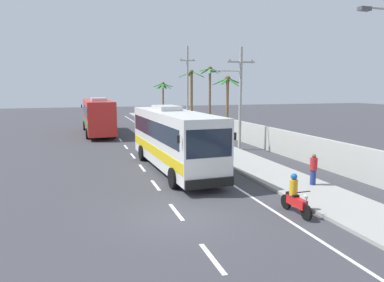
{
  "coord_description": "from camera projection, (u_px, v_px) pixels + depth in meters",
  "views": [
    {
      "loc": [
        -3.49,
        -12.72,
        4.97
      ],
      "look_at": [
        2.93,
        7.92,
        1.7
      ],
      "focal_mm": 33.52,
      "sensor_mm": 36.0,
      "label": 1
    }
  ],
  "objects": [
    {
      "name": "motorcycle_trailing",
      "position": [
        295.0,
        198.0,
        14.08
      ],
      "size": [
        0.56,
        1.96,
        1.6
      ],
      "color": "black",
      "rests_on": "ground"
    },
    {
      "name": "pedestrian_far_walk",
      "position": [
        184.0,
        129.0,
        34.71
      ],
      "size": [
        0.36,
        0.36,
        1.6
      ],
      "rotation": [
        0.0,
        0.0,
        2.4
      ],
      "color": "navy",
      "rests_on": "sidewalk_kerb"
    },
    {
      "name": "palm_third",
      "position": [
        210.0,
        85.0,
        41.68
      ],
      "size": [
        2.77,
        2.59,
        7.34
      ],
      "color": "brown",
      "rests_on": "ground"
    },
    {
      "name": "coach_bus_foreground",
      "position": [
        173.0,
        137.0,
        21.51
      ],
      "size": [
        3.27,
        11.42,
        3.81
      ],
      "color": "silver",
      "rests_on": "ground"
    },
    {
      "name": "pedestrian_midwalk",
      "position": [
        313.0,
        169.0,
        17.76
      ],
      "size": [
        0.36,
        0.36,
        1.56
      ],
      "rotation": [
        0.0,
        0.0,
        0.46
      ],
      "color": "navy",
      "rests_on": "sidewalk_kerb"
    },
    {
      "name": "boundary_wall",
      "position": [
        258.0,
        136.0,
        29.97
      ],
      "size": [
        0.24,
        60.0,
        1.86
      ],
      "primitive_type": "cube",
      "color": "#B2B2AD",
      "rests_on": "ground"
    },
    {
      "name": "ground_plane",
      "position": [
        180.0,
        217.0,
        13.78
      ],
      "size": [
        160.0,
        160.0,
        0.0
      ],
      "primitive_type": "plane",
      "color": "#3A3A3F"
    },
    {
      "name": "coach_bus_far_lane",
      "position": [
        98.0,
        115.0,
        37.88
      ],
      "size": [
        3.17,
        11.84,
        3.88
      ],
      "color": "red",
      "rests_on": "ground"
    },
    {
      "name": "palm_second",
      "position": [
        191.0,
        89.0,
        45.39
      ],
      "size": [
        3.48,
        3.52,
        7.12
      ],
      "color": "brown",
      "rests_on": "ground"
    },
    {
      "name": "utility_pole_mid",
      "position": [
        239.0,
        95.0,
        27.98
      ],
      "size": [
        3.69,
        0.24,
        8.03
      ],
      "color": "#9E9E99",
      "rests_on": "ground"
    },
    {
      "name": "sidewalk_kerb",
      "position": [
        236.0,
        157.0,
        25.21
      ],
      "size": [
        3.2,
        90.0,
        0.14
      ],
      "primitive_type": "cube",
      "color": "#999993",
      "rests_on": "ground"
    },
    {
      "name": "palm_nearest",
      "position": [
        228.0,
        93.0,
        34.49
      ],
      "size": [
        3.02,
        2.86,
        6.04
      ],
      "color": "brown",
      "rests_on": "ground"
    },
    {
      "name": "utility_pole_far",
      "position": [
        188.0,
        87.0,
        42.12
      ],
      "size": [
        1.87,
        0.24,
        9.66
      ],
      "color": "#9E9E99",
      "rests_on": "ground"
    },
    {
      "name": "palm_fourth",
      "position": [
        163.0,
        92.0,
        50.84
      ],
      "size": [
        2.9,
        2.89,
        5.68
      ],
      "color": "brown",
      "rests_on": "ground"
    },
    {
      "name": "motorcycle_beside_bus",
      "position": [
        171.0,
        138.0,
        30.34
      ],
      "size": [
        0.56,
        1.96,
        1.62
      ],
      "color": "black",
      "rests_on": "ground"
    },
    {
      "name": "lane_markings",
      "position": [
        162.0,
        151.0,
        27.99
      ],
      "size": [
        3.95,
        71.0,
        0.01
      ],
      "color": "white",
      "rests_on": "ground"
    }
  ]
}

